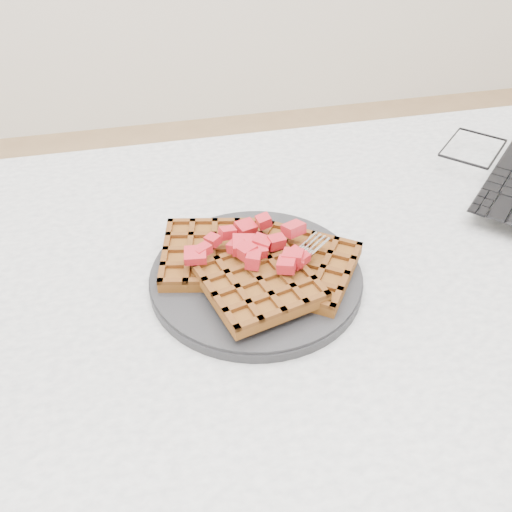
{
  "coord_description": "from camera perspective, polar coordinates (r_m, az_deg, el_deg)",
  "views": [
    {
      "loc": [
        -0.21,
        -0.47,
        1.21
      ],
      "look_at": [
        -0.1,
        0.03,
        0.79
      ],
      "focal_mm": 40.0,
      "sensor_mm": 36.0,
      "label": 1
    }
  ],
  "objects": [
    {
      "name": "waffles",
      "position": [
        0.66,
        0.09,
        -1.05
      ],
      "size": [
        0.25,
        0.22,
        0.03
      ],
      "color": "brown",
      "rests_on": "plate"
    },
    {
      "name": "fork",
      "position": [
        0.65,
        3.16,
        -2.4
      ],
      "size": [
        0.15,
        0.13,
        0.02
      ],
      "primitive_type": null,
      "rotation": [
        0.0,
        0.0,
        -0.88
      ],
      "color": "silver",
      "rests_on": "plate"
    },
    {
      "name": "strawberry_pile",
      "position": [
        0.65,
        0.0,
        0.95
      ],
      "size": [
        0.15,
        0.15,
        0.02
      ],
      "primitive_type": null,
      "color": "maroon",
      "rests_on": "waffles"
    },
    {
      "name": "table",
      "position": [
        0.77,
        7.85,
        -9.19
      ],
      "size": [
        1.2,
        0.8,
        0.75
      ],
      "color": "silver",
      "rests_on": "ground"
    },
    {
      "name": "plate",
      "position": [
        0.68,
        0.0,
        -2.08
      ],
      "size": [
        0.25,
        0.25,
        0.02
      ],
      "primitive_type": "cylinder",
      "color": "black",
      "rests_on": "table"
    }
  ]
}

